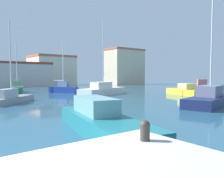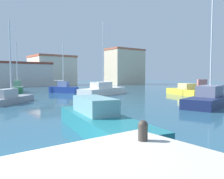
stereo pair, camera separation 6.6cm
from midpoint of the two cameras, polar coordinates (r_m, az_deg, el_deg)
water at (r=30.79m, az=-4.10°, el=-1.27°), size 160.00×160.00×0.00m
mooring_bollard at (r=5.71m, az=8.00°, el=-9.85°), size 0.25×0.25×0.51m
sailboat_navy_far_left at (r=21.59m, az=23.22°, el=-1.94°), size 8.39×4.27×12.64m
sailboat_green_inner_mooring at (r=37.38m, az=-22.36°, el=0.30°), size 2.89×5.07×7.54m
sailboat_grey_distant_east at (r=23.36m, az=-23.83°, el=-1.89°), size 5.17×5.00×7.72m
sailboat_white_near_pier at (r=30.62m, az=-2.16°, el=-0.12°), size 8.41×4.93×9.66m
motorboat_teal_center_channel at (r=10.53m, az=-2.77°, el=-7.77°), size 3.56×7.71×1.57m
motorboat_yellow_mid_harbor at (r=31.95m, az=17.90°, el=-0.32°), size 4.07×6.63×1.52m
motorboat_red_outer_mooring at (r=39.53m, az=21.26°, el=0.56°), size 3.76×3.83×1.93m
sailboat_blue_behind_lamppost at (r=34.60m, az=-11.92°, el=0.31°), size 3.26×4.40×7.41m
warehouse_block at (r=57.87m, az=-21.93°, el=3.57°), size 14.05×6.40×5.60m
harbor_office at (r=62.40m, az=-14.66°, el=4.62°), size 10.16×9.52×7.60m
waterfront_apartments at (r=65.47m, az=3.25°, el=5.70°), size 10.45×6.11×9.93m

